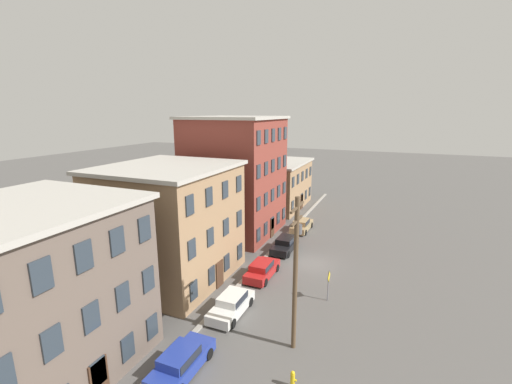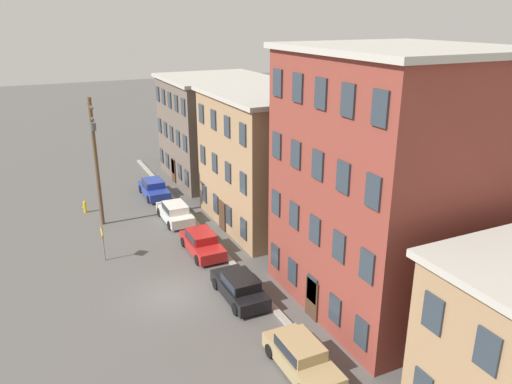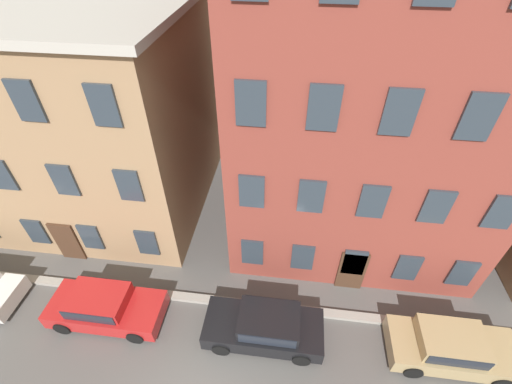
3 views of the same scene
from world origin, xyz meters
name	(u,v)px [view 2 (image 2 of 3)]	position (x,y,z in m)	size (l,w,h in m)	color
ground_plane	(172,295)	(0.00, 0.00, 0.00)	(200.00, 200.00, 0.00)	#565451
kerb_strip	(245,277)	(0.00, 4.50, 0.08)	(56.00, 0.36, 0.16)	#9E998E
apartment_corner	(218,127)	(-19.60, 10.52, 4.80)	(10.55, 9.56, 9.57)	#66564C
apartment_midblock	(280,158)	(-7.25, 10.59, 4.93)	(10.67, 9.71, 9.83)	#9E7A56
apartment_far	(393,182)	(5.21, 10.54, 6.80)	(10.80, 9.60, 13.57)	brown
car_blue	(154,188)	(-16.53, 3.25, 0.75)	(4.40, 1.92, 1.43)	#233899
car_white	(175,212)	(-10.32, 3.30, 0.75)	(4.40, 1.92, 1.43)	silver
car_red	(202,242)	(-4.38, 3.35, 0.75)	(4.40, 1.92, 1.43)	#B21E1E
car_black	(240,286)	(1.93, 3.32, 0.75)	(4.40, 1.92, 1.43)	black
car_tan	(301,356)	(8.54, 3.39, 0.75)	(4.40, 1.92, 1.43)	tan
caution_sign	(102,237)	(-5.97, -2.71, 1.64)	(0.94, 0.08, 2.47)	slate
utility_pole	(96,156)	(-12.06, -1.84, 5.35)	(2.40, 0.44, 9.53)	brown
fire_hydrant	(85,207)	(-15.11, -2.71, 0.48)	(0.24, 0.34, 0.96)	yellow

